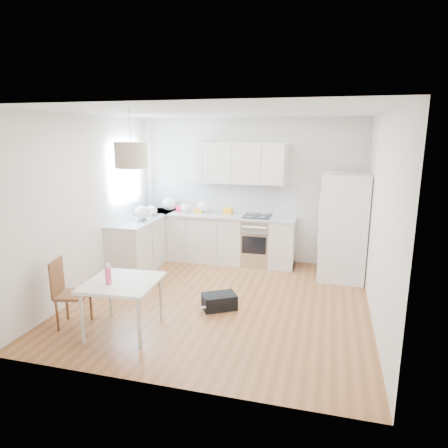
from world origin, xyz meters
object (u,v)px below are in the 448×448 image
dining_table (122,286)px  refrigerator (344,226)px  dining_chair (73,293)px  gym_bag (219,301)px

dining_table → refrigerator: bearing=42.1°
refrigerator → dining_chair: refrigerator is taller
dining_table → dining_chair: bearing=177.5°
dining_table → gym_bag: 1.44m
dining_table → dining_chair: dining_chair is taller
dining_chair → gym_bag: (1.67, 0.95, -0.34)m
refrigerator → dining_chair: (-3.36, -2.74, -0.45)m
dining_table → dining_chair: (-0.70, -0.01, -0.16)m
refrigerator → gym_bag: bearing=-132.1°
refrigerator → dining_table: (-2.66, -2.73, -0.29)m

